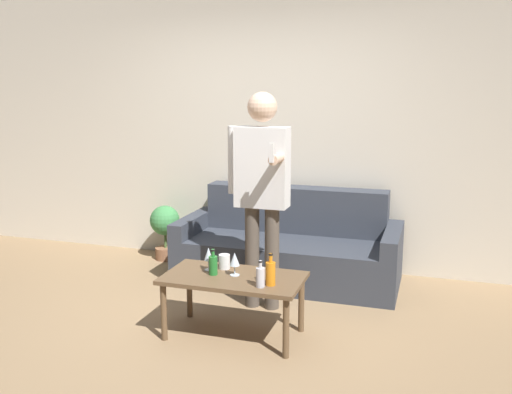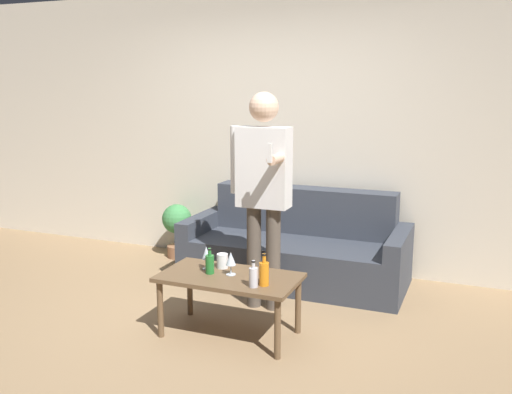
{
  "view_description": "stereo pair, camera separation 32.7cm",
  "coord_description": "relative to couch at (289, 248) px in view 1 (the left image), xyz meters",
  "views": [
    {
      "loc": [
        1.63,
        -3.48,
        1.8
      ],
      "look_at": [
        0.33,
        0.57,
        0.95
      ],
      "focal_mm": 40.0,
      "sensor_mm": 36.0,
      "label": 1
    },
    {
      "loc": [
        1.94,
        -3.37,
        1.8
      ],
      "look_at": [
        0.33,
        0.57,
        0.95
      ],
      "focal_mm": 40.0,
      "sensor_mm": 36.0,
      "label": 2
    }
  ],
  "objects": [
    {
      "name": "wall_back",
      "position": [
        -0.36,
        0.47,
        1.06
      ],
      "size": [
        8.0,
        0.06,
        2.7
      ],
      "color": "beige",
      "rests_on": "ground_plane"
    },
    {
      "name": "wine_glass_far",
      "position": [
        -0.07,
        -1.31,
        0.27
      ],
      "size": [
        0.07,
        0.07,
        0.17
      ],
      "color": "silver",
      "rests_on": "coffee_table"
    },
    {
      "name": "bottle_orange",
      "position": [
        0.23,
        -1.42,
        0.25
      ],
      "size": [
        0.07,
        0.07,
        0.22
      ],
      "color": "orange",
      "rests_on": "coffee_table"
    },
    {
      "name": "bottle_dark",
      "position": [
        0.18,
        -1.48,
        0.23
      ],
      "size": [
        0.06,
        0.06,
        0.18
      ],
      "color": "silver",
      "rests_on": "coffee_table"
    },
    {
      "name": "wine_glass_near",
      "position": [
        -0.29,
        -1.25,
        0.28
      ],
      "size": [
        0.06,
        0.06,
        0.17
      ],
      "color": "silver",
      "rests_on": "coffee_table"
    },
    {
      "name": "couch",
      "position": [
        0.0,
        0.0,
        0.0
      ],
      "size": [
        2.02,
        0.86,
        0.83
      ],
      "color": "#383D47",
      "rests_on": "ground_plane"
    },
    {
      "name": "ground_plane",
      "position": [
        -0.36,
        -1.47,
        -0.29
      ],
      "size": [
        16.0,
        16.0,
        0.0
      ],
      "primitive_type": "plane",
      "color": "#997A56"
    },
    {
      "name": "person_standing_front",
      "position": [
        -0.04,
        -0.74,
        0.74
      ],
      "size": [
        0.49,
        0.44,
        1.74
      ],
      "color": "brown",
      "rests_on": "ground_plane"
    },
    {
      "name": "cup_on_table",
      "position": [
        -0.19,
        -1.19,
        0.21
      ],
      "size": [
        0.08,
        0.08,
        0.11
      ],
      "color": "white",
      "rests_on": "coffee_table"
    },
    {
      "name": "potted_plant",
      "position": [
        -1.38,
        0.2,
        0.06
      ],
      "size": [
        0.31,
        0.31,
        0.57
      ],
      "color": "#936042",
      "rests_on": "ground_plane"
    },
    {
      "name": "bottle_green",
      "position": [
        -0.22,
        -1.34,
        0.23
      ],
      "size": [
        0.06,
        0.06,
        0.19
      ],
      "color": "#23752D",
      "rests_on": "coffee_table"
    },
    {
      "name": "coffee_table",
      "position": [
        -0.07,
        -1.32,
        0.11
      ],
      "size": [
        1.0,
        0.54,
        0.45
      ],
      "color": "brown",
      "rests_on": "ground_plane"
    }
  ]
}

